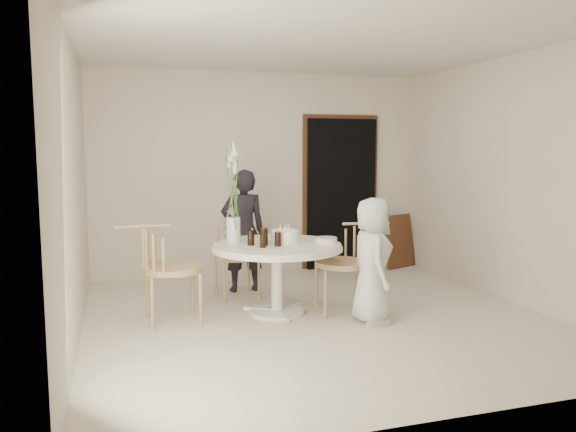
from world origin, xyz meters
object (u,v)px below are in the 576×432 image
object	(u,v)px
flower_vase	(233,203)
boy	(372,260)
table	(277,255)
birthday_cake	(285,237)
chair_left	(158,259)
chair_right	(354,253)
girl	(243,231)
chair_far	(234,247)

from	to	relation	value
flower_vase	boy	bearing A→B (deg)	-30.25
table	birthday_cake	bearing A→B (deg)	0.25
table	chair_left	size ratio (longest dim) A/B	1.36
chair_left	flower_vase	world-z (taller)	flower_vase
chair_right	girl	xyz separation A→B (m)	(-0.91, 1.16, 0.11)
birthday_cake	flower_vase	distance (m)	0.63
table	girl	world-z (taller)	girl
chair_far	chair_left	distance (m)	1.28
chair_right	boy	distance (m)	0.40
table	girl	xyz separation A→B (m)	(-0.13, 1.02, 0.11)
chair_left	flower_vase	size ratio (longest dim) A/B	0.93
chair_far	chair_right	world-z (taller)	chair_right
chair_far	flower_vase	distance (m)	0.95
chair_left	birthday_cake	world-z (taller)	chair_left
boy	flower_vase	size ratio (longest dim) A/B	1.16
chair_right	flower_vase	bearing A→B (deg)	-97.04
chair_right	chair_left	xyz separation A→B (m)	(-1.97, 0.17, 0.02)
birthday_cake	chair_left	bearing A→B (deg)	178.55
chair_far	birthday_cake	world-z (taller)	birthday_cake
table	boy	world-z (taller)	boy
table	birthday_cake	distance (m)	0.20
table	birthday_cake	world-z (taller)	birthday_cake
chair_far	birthday_cake	distance (m)	1.00
girl	chair_left	bearing A→B (deg)	43.10
chair_far	girl	xyz separation A→B (m)	(0.13, 0.11, 0.16)
chair_right	boy	bearing A→B (deg)	10.63
girl	boy	distance (m)	1.82
chair_left	flower_vase	bearing A→B (deg)	-81.74
chair_left	girl	distance (m)	1.45
chair_far	chair_left	size ratio (longest dim) A/B	0.88
chair_right	flower_vase	world-z (taller)	flower_vase
chair_right	flower_vase	xyz separation A→B (m)	(-1.20, 0.31, 0.53)
table	flower_vase	distance (m)	0.69
chair_left	chair_right	bearing A→B (deg)	-97.11
table	boy	xyz separation A→B (m)	(0.80, -0.54, -0.00)
chair_left	boy	distance (m)	2.07
flower_vase	chair_left	bearing A→B (deg)	-169.65
chair_right	flower_vase	size ratio (longest dim) A/B	0.89
chair_left	boy	size ratio (longest dim) A/B	0.80
table	boy	bearing A→B (deg)	-33.77
table	chair_far	xyz separation A→B (m)	(-0.26, 0.91, -0.06)
chair_far	chair_right	size ratio (longest dim) A/B	0.92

